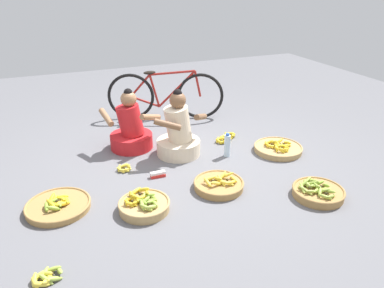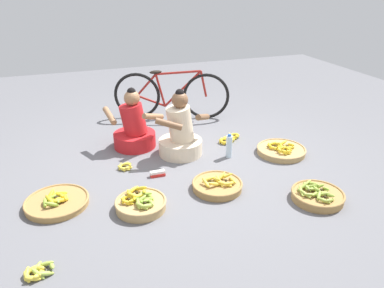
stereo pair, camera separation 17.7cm
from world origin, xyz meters
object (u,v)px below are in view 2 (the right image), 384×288
at_px(loose_bananas_mid_right, 229,139).
at_px(packet_carton_stack, 158,174).
at_px(banana_basket_front_right, 141,203).
at_px(loose_bananas_near_bicycle, 38,272).
at_px(banana_basket_front_center, 57,202).
at_px(banana_basket_mid_left, 281,150).
at_px(vendor_woman_front, 181,134).
at_px(bicycle_leaning, 171,95).
at_px(vendor_woman_behind, 134,129).
at_px(loose_bananas_near_vendor, 125,166).
at_px(banana_basket_back_right, 217,185).
at_px(banana_basket_back_center, 317,195).
at_px(water_bottle, 229,146).

xyz_separation_m(loose_bananas_mid_right, packet_carton_stack, (-1.12, -0.60, 0.00)).
xyz_separation_m(banana_basket_front_right, loose_bananas_near_bicycle, (-0.87, -0.57, -0.03)).
bearing_deg(banana_basket_front_center, banana_basket_mid_left, 5.94).
bearing_deg(vendor_woman_front, banana_basket_front_right, -125.78).
xyz_separation_m(bicycle_leaning, banana_basket_front_right, (-0.95, -2.19, -0.30)).
height_order(bicycle_leaning, banana_basket_mid_left, bicycle_leaning).
xyz_separation_m(vendor_woman_behind, loose_bananas_near_vendor, (-0.22, -0.54, -0.21)).
xyz_separation_m(banana_basket_back_right, loose_bananas_near_vendor, (-0.80, 0.74, -0.02)).
relative_size(banana_basket_front_right, loose_bananas_near_bicycle, 2.05).
distance_m(banana_basket_back_center, loose_bananas_near_vendor, 2.05).
height_order(vendor_woman_behind, packet_carton_stack, vendor_woman_behind).
xyz_separation_m(banana_basket_front_right, loose_bananas_near_vendor, (0.00, 0.82, -0.03)).
distance_m(banana_basket_front_center, water_bottle, 1.99).
bearing_deg(water_bottle, banana_basket_front_center, -168.62).
bearing_deg(banana_basket_back_right, banana_basket_front_center, 171.45).
bearing_deg(banana_basket_back_center, banana_basket_front_center, 162.83).
xyz_separation_m(vendor_woman_behind, bicycle_leaning, (0.73, 0.82, 0.12)).
bearing_deg(water_bottle, bicycle_leaning, 100.13).
relative_size(loose_bananas_mid_right, water_bottle, 1.23).
height_order(loose_bananas_mid_right, packet_carton_stack, loose_bananas_mid_right).
distance_m(vendor_woman_front, loose_bananas_near_vendor, 0.75).
relative_size(vendor_woman_front, water_bottle, 2.77).
height_order(banana_basket_mid_left, loose_bananas_near_bicycle, banana_basket_mid_left).
relative_size(banana_basket_back_center, packet_carton_stack, 3.10).
height_order(banana_basket_back_right, banana_basket_front_right, banana_basket_front_right).
distance_m(banana_basket_mid_left, banana_basket_front_right, 1.94).
xyz_separation_m(vendor_woman_behind, loose_bananas_near_bicycle, (-1.10, -1.94, -0.21)).
distance_m(loose_bananas_mid_right, water_bottle, 0.49).
height_order(vendor_woman_behind, banana_basket_front_center, vendor_woman_behind).
relative_size(banana_basket_front_center, banana_basket_front_right, 1.25).
distance_m(loose_bananas_mid_right, loose_bananas_near_bicycle, 2.86).
height_order(bicycle_leaning, water_bottle, bicycle_leaning).
xyz_separation_m(vendor_woman_front, packet_carton_stack, (-0.40, -0.44, -0.23)).
bearing_deg(banana_basket_front_center, banana_basket_back_center, -17.17).
height_order(banana_basket_back_right, water_bottle, water_bottle).
distance_m(banana_basket_front_center, banana_basket_back_center, 2.47).
bearing_deg(packet_carton_stack, bicycle_leaning, 68.58).
relative_size(bicycle_leaning, banana_basket_front_right, 3.37).
bearing_deg(vendor_woman_behind, banana_basket_back_center, -51.70).
distance_m(loose_bananas_near_bicycle, water_bottle, 2.45).
bearing_deg(packet_carton_stack, loose_bananas_mid_right, 28.23).
height_order(banana_basket_mid_left, loose_bananas_near_vendor, banana_basket_mid_left).
xyz_separation_m(banana_basket_back_center, loose_bananas_mid_right, (-0.21, 1.55, -0.02)).
bearing_deg(loose_bananas_mid_right, vendor_woman_front, -167.17).
bearing_deg(vendor_woman_behind, banana_basket_back_right, -65.68).
distance_m(bicycle_leaning, packet_carton_stack, 1.80).
bearing_deg(vendor_woman_front, banana_basket_back_center, -56.22).
bearing_deg(loose_bananas_near_bicycle, vendor_woman_behind, 60.49).
relative_size(banana_basket_front_center, loose_bananas_near_bicycle, 2.55).
height_order(banana_basket_front_center, loose_bananas_near_bicycle, banana_basket_front_center).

